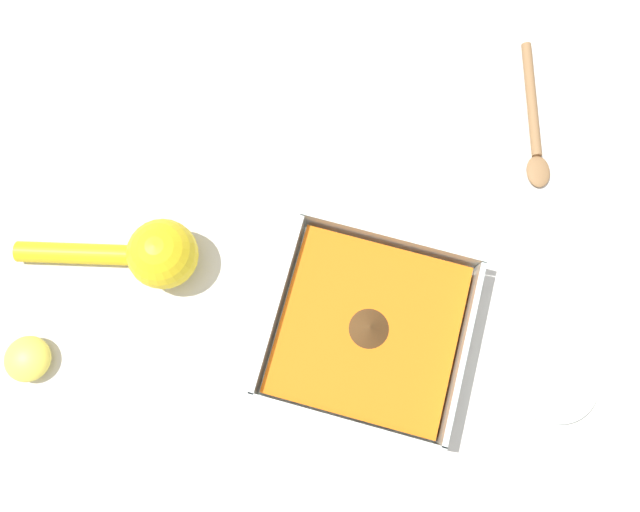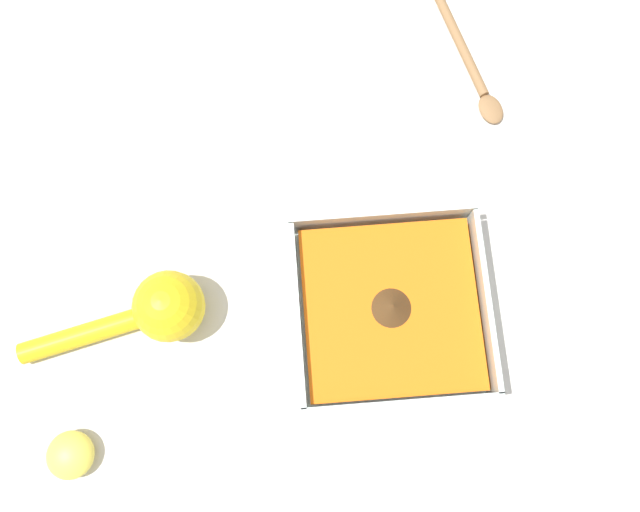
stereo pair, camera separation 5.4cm
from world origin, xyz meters
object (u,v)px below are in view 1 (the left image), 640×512
(spice_bowl, at_px, (553,378))
(wooden_spoon, at_px, (534,123))
(lemon_squeezer, at_px, (150,254))
(lemon_half, at_px, (28,359))
(square_dish, at_px, (368,329))

(spice_bowl, distance_m, wooden_spoon, 0.31)
(spice_bowl, bearing_deg, lemon_squeezer, 178.35)
(lemon_half, height_order, wooden_spoon, lemon_half)
(square_dish, height_order, lemon_half, square_dish)
(spice_bowl, relative_size, lemon_squeezer, 0.42)
(square_dish, bearing_deg, spice_bowl, 0.76)
(lemon_half, bearing_deg, square_dish, 19.93)
(spice_bowl, relative_size, wooden_spoon, 0.48)
(lemon_squeezer, distance_m, wooden_spoon, 0.48)
(square_dish, distance_m, wooden_spoon, 0.33)
(lemon_squeezer, xyz_separation_m, wooden_spoon, (0.39, 0.28, -0.03))
(wooden_spoon, bearing_deg, square_dish, -40.08)
(square_dish, relative_size, wooden_spoon, 1.11)
(square_dish, xyz_separation_m, wooden_spoon, (0.14, 0.30, -0.02))
(square_dish, distance_m, spice_bowl, 0.21)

